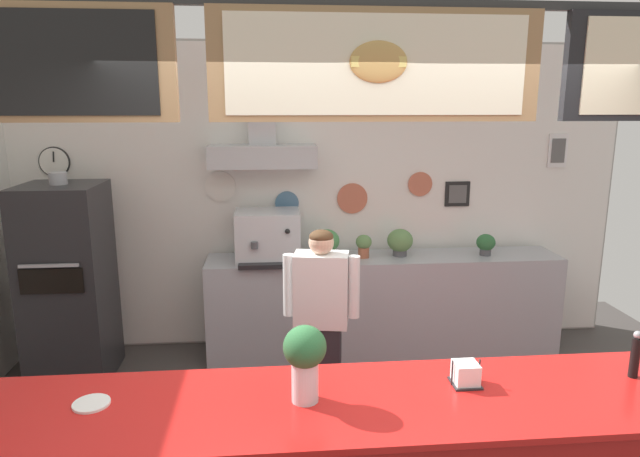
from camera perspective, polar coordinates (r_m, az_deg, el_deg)
name	(u,v)px	position (r m, az deg, el deg)	size (l,w,h in m)	color
back_wall_assembly	(321,190)	(5.22, 0.08, 3.99)	(5.80, 2.81, 2.88)	#9E9E99
back_prep_counter	(383,305)	(5.36, 6.46, -7.75)	(3.27, 0.53, 0.94)	#A3A5AD
pizza_oven	(69,283)	(5.18, -24.23, -5.11)	(0.64, 0.72, 1.78)	#232326
shop_worker	(321,327)	(3.96, 0.12, -9.96)	(0.52, 0.28, 1.49)	#232328
espresso_machine	(268,236)	(5.03, -5.35, -0.80)	(0.57, 0.52, 0.45)	silver
potted_rosemary	(327,242)	(5.10, 0.68, -1.40)	(0.23, 0.23, 0.27)	beige
potted_thyme	(364,245)	(5.13, 4.47, -1.66)	(0.15, 0.15, 0.21)	#9E563D
potted_basil	(400,241)	(5.23, 8.15, -1.31)	(0.24, 0.24, 0.25)	#4C4C51
potted_sage	(486,244)	(5.43, 16.54, -1.48)	(0.17, 0.17, 0.20)	#4C4C51
pepper_grinder	(635,354)	(3.20, 29.45, -11.12)	(0.04, 0.04, 0.24)	black
basil_vase	(305,359)	(2.57, -1.55, -13.18)	(0.19, 0.19, 0.36)	silver
condiment_plate	(91,404)	(2.81, -22.26, -16.18)	(0.16, 0.16, 0.01)	white
napkin_holder	(466,374)	(2.85, 14.61, -14.19)	(0.14, 0.13, 0.13)	#262628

